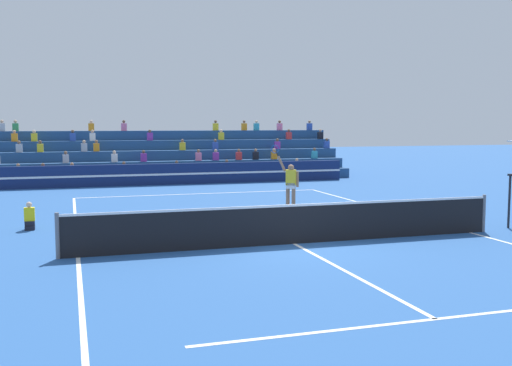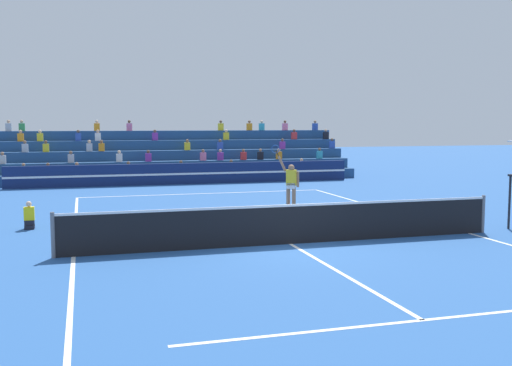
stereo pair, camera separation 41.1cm
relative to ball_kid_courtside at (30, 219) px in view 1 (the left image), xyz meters
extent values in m
plane|color=#285699|center=(6.82, -4.36, -0.33)|extent=(120.00, 120.00, 0.00)
cube|color=white|center=(6.82, 7.54, -0.33)|extent=(11.00, 0.10, 0.01)
cube|color=white|center=(1.32, -4.36, -0.33)|extent=(0.10, 23.80, 0.01)
cube|color=white|center=(12.32, -4.36, -0.33)|extent=(0.10, 23.80, 0.01)
cube|color=white|center=(6.82, -10.78, -0.33)|extent=(8.25, 0.10, 0.01)
cube|color=white|center=(6.82, 2.07, -0.33)|extent=(8.25, 0.10, 0.01)
cube|color=white|center=(6.82, -4.36, -0.33)|extent=(0.10, 12.85, 0.01)
cylinder|color=slate|center=(0.87, -4.36, 0.22)|extent=(0.10, 0.10, 1.10)
cylinder|color=slate|center=(12.77, -4.36, 0.22)|extent=(0.10, 0.10, 1.10)
cube|color=black|center=(6.82, -4.36, 0.17)|extent=(11.90, 0.02, 1.00)
cube|color=white|center=(6.82, -4.36, 0.70)|extent=(11.90, 0.04, 0.06)
cube|color=navy|center=(6.82, 12.05, 0.22)|extent=(18.00, 0.24, 1.10)
cube|color=white|center=(6.82, 11.92, 0.22)|extent=(18.00, 0.02, 0.10)
cube|color=navy|center=(6.82, 13.32, -0.06)|extent=(20.10, 0.95, 0.55)
cube|color=teal|center=(-1.28, 13.15, 0.44)|extent=(0.32, 0.22, 0.44)
sphere|color=#9E7051|center=(-1.28, 13.15, 0.76)|extent=(0.18, 0.18, 0.18)
cube|color=red|center=(-0.11, 13.15, 0.44)|extent=(0.32, 0.22, 0.44)
sphere|color=brown|center=(-0.11, 13.15, 0.76)|extent=(0.18, 0.18, 0.18)
cube|color=#338C4C|center=(9.52, 13.15, 0.44)|extent=(0.32, 0.22, 0.44)
sphere|color=brown|center=(9.52, 13.15, 0.76)|extent=(0.18, 0.18, 0.18)
cube|color=silver|center=(3.92, 13.15, 0.44)|extent=(0.32, 0.22, 0.44)
sphere|color=brown|center=(3.92, 13.15, 0.76)|extent=(0.18, 0.18, 0.18)
cube|color=#B2B2B7|center=(13.69, 13.15, 0.44)|extent=(0.32, 0.22, 0.44)
sphere|color=tan|center=(13.69, 13.15, 0.76)|extent=(0.18, 0.18, 0.18)
cube|color=silver|center=(1.30, 13.15, 0.44)|extent=(0.32, 0.22, 0.44)
sphere|color=#9E7051|center=(1.30, 13.15, 0.76)|extent=(0.18, 0.18, 0.18)
cube|color=#338C4C|center=(6.72, 13.15, 0.44)|extent=(0.32, 0.22, 0.44)
sphere|color=brown|center=(6.72, 13.15, 0.76)|extent=(0.18, 0.18, 0.18)
cube|color=navy|center=(6.82, 14.27, 0.22)|extent=(20.10, 0.95, 1.10)
cube|color=purple|center=(5.07, 14.10, 0.99)|extent=(0.32, 0.22, 0.44)
sphere|color=brown|center=(5.07, 14.10, 1.31)|extent=(0.18, 0.18, 0.18)
cube|color=teal|center=(15.18, 14.10, 0.99)|extent=(0.32, 0.22, 0.44)
sphere|color=brown|center=(15.18, 14.10, 1.31)|extent=(0.18, 0.18, 0.18)
cube|color=red|center=(10.49, 14.10, 0.99)|extent=(0.32, 0.22, 0.44)
sphere|color=brown|center=(10.49, 14.10, 1.31)|extent=(0.18, 0.18, 0.18)
cube|color=silver|center=(3.51, 14.10, 0.99)|extent=(0.32, 0.22, 0.44)
sphere|color=beige|center=(3.51, 14.10, 1.31)|extent=(0.18, 0.18, 0.18)
cube|color=pink|center=(8.13, 14.10, 0.99)|extent=(0.32, 0.22, 0.44)
sphere|color=brown|center=(8.13, 14.10, 1.31)|extent=(0.18, 0.18, 0.18)
cube|color=#B2B2B7|center=(1.01, 14.10, 0.99)|extent=(0.32, 0.22, 0.44)
sphere|color=brown|center=(1.01, 14.10, 1.31)|extent=(0.18, 0.18, 0.18)
cube|color=purple|center=(9.13, 14.10, 0.99)|extent=(0.32, 0.22, 0.44)
sphere|color=tan|center=(9.13, 14.10, 1.31)|extent=(0.18, 0.18, 0.18)
cube|color=orange|center=(12.63, 14.10, 0.99)|extent=(0.32, 0.22, 0.44)
sphere|color=tan|center=(12.63, 14.10, 1.31)|extent=(0.18, 0.18, 0.18)
cube|color=black|center=(11.50, 14.10, 0.99)|extent=(0.32, 0.22, 0.44)
sphere|color=#9E7051|center=(11.50, 14.10, 1.31)|extent=(0.18, 0.18, 0.18)
cube|color=navy|center=(6.82, 15.22, 0.49)|extent=(20.10, 0.95, 1.65)
cube|color=#2D4CA5|center=(9.33, 15.05, 1.54)|extent=(0.32, 0.22, 0.44)
sphere|color=brown|center=(9.33, 15.05, 1.86)|extent=(0.18, 0.18, 0.18)
cube|color=yellow|center=(7.40, 15.05, 1.54)|extent=(0.32, 0.22, 0.44)
sphere|color=brown|center=(7.40, 15.05, 1.86)|extent=(0.18, 0.18, 0.18)
cube|color=yellow|center=(-0.29, 15.05, 1.54)|extent=(0.32, 0.22, 0.44)
sphere|color=brown|center=(-0.29, 15.05, 1.86)|extent=(0.18, 0.18, 0.18)
cube|color=#B2B2B7|center=(-1.34, 15.05, 1.54)|extent=(0.32, 0.22, 0.44)
sphere|color=brown|center=(-1.34, 15.05, 1.86)|extent=(0.18, 0.18, 0.18)
cube|color=purple|center=(13.17, 15.05, 1.54)|extent=(0.32, 0.22, 0.44)
sphere|color=brown|center=(13.17, 15.05, 1.86)|extent=(0.18, 0.18, 0.18)
cube|color=#B2B2B7|center=(1.97, 15.05, 1.54)|extent=(0.32, 0.22, 0.44)
sphere|color=tan|center=(1.97, 15.05, 1.86)|extent=(0.18, 0.18, 0.18)
cube|color=#2D4CA5|center=(16.39, 15.05, 1.54)|extent=(0.32, 0.22, 0.44)
sphere|color=brown|center=(16.39, 15.05, 1.86)|extent=(0.18, 0.18, 0.18)
cube|color=orange|center=(2.62, 15.05, 1.54)|extent=(0.32, 0.22, 0.44)
sphere|color=brown|center=(2.62, 15.05, 1.86)|extent=(0.18, 0.18, 0.18)
cube|color=navy|center=(6.82, 16.17, 0.77)|extent=(20.10, 0.95, 2.20)
cube|color=yellow|center=(9.92, 16.00, 2.09)|extent=(0.32, 0.22, 0.44)
sphere|color=beige|center=(9.92, 16.00, 2.41)|extent=(0.18, 0.18, 0.18)
cube|color=red|center=(14.25, 16.00, 2.09)|extent=(0.32, 0.22, 0.44)
sphere|color=brown|center=(14.25, 16.00, 2.41)|extent=(0.18, 0.18, 0.18)
cube|color=#2D4CA5|center=(1.40, 16.00, 2.09)|extent=(0.32, 0.22, 0.44)
sphere|color=brown|center=(1.40, 16.00, 2.41)|extent=(0.18, 0.18, 0.18)
cube|color=silver|center=(2.46, 16.00, 2.09)|extent=(0.32, 0.22, 0.44)
sphere|color=tan|center=(2.46, 16.00, 2.41)|extent=(0.18, 0.18, 0.18)
cube|color=black|center=(16.37, 16.00, 2.09)|extent=(0.32, 0.22, 0.44)
sphere|color=tan|center=(16.37, 16.00, 2.41)|extent=(0.18, 0.18, 0.18)
cube|color=yellow|center=(-0.62, 16.00, 2.09)|extent=(0.32, 0.22, 0.44)
sphere|color=beige|center=(-0.62, 16.00, 2.41)|extent=(0.18, 0.18, 0.18)
cube|color=purple|center=(5.68, 16.00, 2.09)|extent=(0.32, 0.22, 0.44)
sphere|color=brown|center=(5.68, 16.00, 2.41)|extent=(0.18, 0.18, 0.18)
cube|color=orange|center=(-1.63, 16.00, 2.09)|extent=(0.32, 0.22, 0.44)
sphere|color=tan|center=(-1.63, 16.00, 2.41)|extent=(0.18, 0.18, 0.18)
cube|color=navy|center=(6.82, 17.12, 1.04)|extent=(20.10, 0.95, 2.75)
cube|color=orange|center=(2.44, 16.95, 2.64)|extent=(0.32, 0.22, 0.44)
sphere|color=beige|center=(2.44, 16.95, 2.96)|extent=(0.18, 0.18, 0.18)
cube|color=pink|center=(13.98, 16.95, 2.64)|extent=(0.32, 0.22, 0.44)
sphere|color=brown|center=(13.98, 16.95, 2.96)|extent=(0.18, 0.18, 0.18)
cube|color=teal|center=(12.43, 16.95, 2.64)|extent=(0.32, 0.22, 0.44)
sphere|color=beige|center=(12.43, 16.95, 2.96)|extent=(0.18, 0.18, 0.18)
cube|color=#2D4CA5|center=(16.02, 16.95, 2.64)|extent=(0.32, 0.22, 0.44)
sphere|color=#9E7051|center=(16.02, 16.95, 2.96)|extent=(0.18, 0.18, 0.18)
cube|color=#B2B2B7|center=(-2.32, 16.95, 2.64)|extent=(0.32, 0.22, 0.44)
sphere|color=tan|center=(-2.32, 16.95, 2.96)|extent=(0.18, 0.18, 0.18)
cube|color=orange|center=(11.63, 16.95, 2.64)|extent=(0.32, 0.22, 0.44)
sphere|color=brown|center=(11.63, 16.95, 2.96)|extent=(0.18, 0.18, 0.18)
cube|color=pink|center=(4.29, 16.95, 2.64)|extent=(0.32, 0.22, 0.44)
sphere|color=brown|center=(4.29, 16.95, 2.96)|extent=(0.18, 0.18, 0.18)
cube|color=yellow|center=(9.81, 16.95, 2.64)|extent=(0.32, 0.22, 0.44)
sphere|color=brown|center=(9.81, 16.95, 2.96)|extent=(0.18, 0.18, 0.18)
cube|color=#338C4C|center=(-1.63, 16.95, 2.64)|extent=(0.32, 0.22, 0.44)
sphere|color=tan|center=(-1.63, 16.95, 2.96)|extent=(0.18, 0.18, 0.18)
cylinder|color=black|center=(13.94, -4.04, 0.47)|extent=(0.07, 0.07, 1.60)
cube|color=black|center=(0.00, 0.00, -0.27)|extent=(0.28, 0.36, 0.12)
cube|color=black|center=(0.00, 0.00, -0.15)|extent=(0.28, 0.24, 0.18)
cube|color=yellow|center=(0.00, 0.00, 0.14)|extent=(0.30, 0.18, 0.40)
sphere|color=beige|center=(0.00, 0.00, 0.43)|extent=(0.17, 0.17, 0.17)
cylinder|color=#9E7051|center=(8.88, 1.09, 0.12)|extent=(0.14, 0.14, 0.90)
cylinder|color=#9E7051|center=(8.73, 1.27, 0.12)|extent=(0.14, 0.14, 0.90)
cube|color=white|center=(8.80, 1.16, 0.61)|extent=(0.38, 0.33, 0.20)
cube|color=yellow|center=(8.80, 1.16, 0.91)|extent=(0.41, 0.35, 0.56)
sphere|color=#9E7051|center=(8.80, 1.16, 1.27)|extent=(0.22, 0.22, 0.22)
cube|color=white|center=(8.86, 1.06, -0.29)|extent=(0.23, 0.29, 0.09)
cube|color=white|center=(8.71, 1.23, -0.29)|extent=(0.23, 0.29, 0.09)
cylinder|color=#9E7051|center=(9.01, 1.04, 0.85)|extent=(0.09, 0.09, 0.56)
cylinder|color=#9E7051|center=(8.50, 1.32, 1.40)|extent=(0.34, 0.24, 0.58)
cylinder|color=black|center=(8.35, 1.40, 1.76)|extent=(0.12, 0.09, 0.21)
torus|color=#1E4C99|center=(8.29, 1.44, 1.93)|extent=(0.37, 0.22, 0.41)
sphere|color=#C6DB33|center=(4.54, -1.24, -0.30)|extent=(0.07, 0.07, 0.07)
camera|label=1|loc=(1.20, -18.96, 2.85)|focal=42.00mm
camera|label=2|loc=(1.60, -19.08, 2.85)|focal=42.00mm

